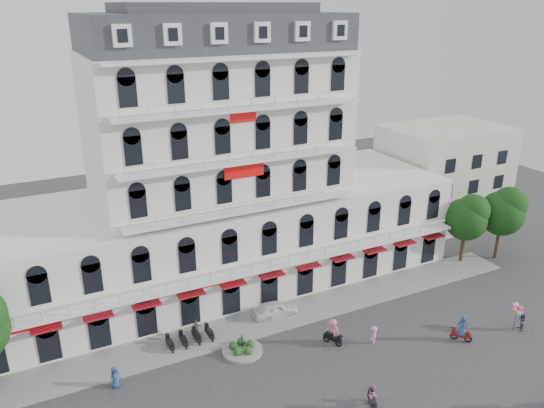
{
  "coord_description": "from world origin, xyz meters",
  "views": [
    {
      "loc": [
        -16.47,
        -26.31,
        25.65
      ],
      "look_at": [
        1.61,
        10.0,
        10.33
      ],
      "focal_mm": 35.0,
      "sensor_mm": 36.0,
      "label": 1
    }
  ],
  "objects_px": {
    "parked_car": "(275,309)",
    "rider_center": "(333,331)",
    "rider_southwest": "(372,397)",
    "balloon_vendor": "(520,317)",
    "rider_east": "(462,328)"
  },
  "relations": [
    {
      "from": "rider_east",
      "to": "rider_center",
      "type": "distance_m",
      "value": 10.54
    },
    {
      "from": "rider_southwest",
      "to": "rider_east",
      "type": "bearing_deg",
      "value": -50.36
    },
    {
      "from": "rider_center",
      "to": "balloon_vendor",
      "type": "distance_m",
      "value": 15.92
    },
    {
      "from": "parked_car",
      "to": "rider_east",
      "type": "distance_m",
      "value": 15.54
    },
    {
      "from": "parked_car",
      "to": "balloon_vendor",
      "type": "bearing_deg",
      "value": -117.79
    },
    {
      "from": "rider_southwest",
      "to": "balloon_vendor",
      "type": "bearing_deg",
      "value": -58.72
    },
    {
      "from": "rider_east",
      "to": "balloon_vendor",
      "type": "height_order",
      "value": "balloon_vendor"
    },
    {
      "from": "parked_car",
      "to": "balloon_vendor",
      "type": "relative_size",
      "value": 1.66
    },
    {
      "from": "rider_southwest",
      "to": "balloon_vendor",
      "type": "height_order",
      "value": "balloon_vendor"
    },
    {
      "from": "parked_car",
      "to": "rider_center",
      "type": "relative_size",
      "value": 1.77
    },
    {
      "from": "parked_car",
      "to": "rider_southwest",
      "type": "height_order",
      "value": "rider_southwest"
    },
    {
      "from": "parked_car",
      "to": "rider_center",
      "type": "distance_m",
      "value": 6.16
    },
    {
      "from": "rider_east",
      "to": "balloon_vendor",
      "type": "distance_m",
      "value": 5.47
    },
    {
      "from": "parked_car",
      "to": "rider_southwest",
      "type": "relative_size",
      "value": 2.08
    },
    {
      "from": "rider_center",
      "to": "parked_car",
      "type": "bearing_deg",
      "value": 173.14
    }
  ]
}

